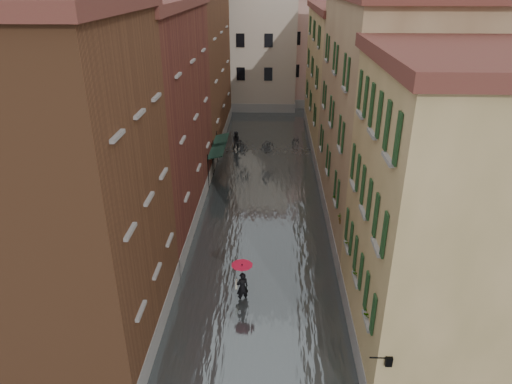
# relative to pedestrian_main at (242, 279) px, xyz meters

# --- Properties ---
(ground) EXTENTS (120.00, 120.00, 0.00)m
(ground) POSITION_rel_pedestrian_main_xyz_m (0.73, -0.49, -1.28)
(ground) COLOR #4F4F51
(ground) RESTS_ON ground
(floodwater) EXTENTS (10.00, 60.00, 0.20)m
(floodwater) POSITION_rel_pedestrian_main_xyz_m (0.73, 12.51, -1.18)
(floodwater) COLOR #4A5152
(floodwater) RESTS_ON ground
(building_left_near) EXTENTS (6.00, 8.00, 13.00)m
(building_left_near) POSITION_rel_pedestrian_main_xyz_m (-6.27, -2.49, 5.22)
(building_left_near) COLOR brown
(building_left_near) RESTS_ON ground
(building_left_mid) EXTENTS (6.00, 14.00, 12.50)m
(building_left_mid) POSITION_rel_pedestrian_main_xyz_m (-6.27, 8.51, 4.97)
(building_left_mid) COLOR brown
(building_left_mid) RESTS_ON ground
(building_left_far) EXTENTS (6.00, 16.00, 14.00)m
(building_left_far) POSITION_rel_pedestrian_main_xyz_m (-6.27, 23.51, 5.72)
(building_left_far) COLOR brown
(building_left_far) RESTS_ON ground
(building_right_near) EXTENTS (6.00, 8.00, 11.50)m
(building_right_near) POSITION_rel_pedestrian_main_xyz_m (7.73, -2.49, 4.47)
(building_right_near) COLOR #97824E
(building_right_near) RESTS_ON ground
(building_right_mid) EXTENTS (6.00, 14.00, 13.00)m
(building_right_mid) POSITION_rel_pedestrian_main_xyz_m (7.73, 8.51, 5.22)
(building_right_mid) COLOR tan
(building_right_mid) RESTS_ON ground
(building_right_far) EXTENTS (6.00, 16.00, 11.50)m
(building_right_far) POSITION_rel_pedestrian_main_xyz_m (7.73, 23.51, 4.47)
(building_right_far) COLOR #97824E
(building_right_far) RESTS_ON ground
(building_end_cream) EXTENTS (12.00, 9.00, 13.00)m
(building_end_cream) POSITION_rel_pedestrian_main_xyz_m (-2.27, 37.51, 5.22)
(building_end_cream) COLOR #B2A18D
(building_end_cream) RESTS_ON ground
(building_end_pink) EXTENTS (10.00, 9.00, 12.00)m
(building_end_pink) POSITION_rel_pedestrian_main_xyz_m (6.73, 39.51, 4.72)
(building_end_pink) COLOR tan
(building_end_pink) RESTS_ON ground
(awning_near) EXTENTS (1.09, 3.13, 2.80)m
(awning_near) POSITION_rel_pedestrian_main_xyz_m (-2.75, 13.90, 1.19)
(awning_near) COLOR #153024
(awning_near) RESTS_ON ground
(awning_far) EXTENTS (1.09, 3.02, 2.80)m
(awning_far) POSITION_rel_pedestrian_main_xyz_m (-2.76, 16.23, 1.18)
(awning_far) COLOR #153024
(awning_far) RESTS_ON ground
(wall_lantern) EXTENTS (0.71, 0.22, 0.35)m
(wall_lantern) POSITION_rel_pedestrian_main_xyz_m (5.06, -6.49, 1.72)
(wall_lantern) COLOR black
(wall_lantern) RESTS_ON ground
(window_planters) EXTENTS (0.59, 10.24, 0.84)m
(window_planters) POSITION_rel_pedestrian_main_xyz_m (4.85, 0.09, 2.23)
(window_planters) COLOR maroon
(window_planters) RESTS_ON ground
(pedestrian_main) EXTENTS (1.00, 1.00, 2.06)m
(pedestrian_main) POSITION_rel_pedestrian_main_xyz_m (0.00, 0.00, 0.00)
(pedestrian_main) COLOR black
(pedestrian_main) RESTS_ON ground
(pedestrian_far) EXTENTS (1.00, 0.83, 1.87)m
(pedestrian_far) POSITION_rel_pedestrian_main_xyz_m (-1.82, 20.55, -0.35)
(pedestrian_far) COLOR black
(pedestrian_far) RESTS_ON ground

